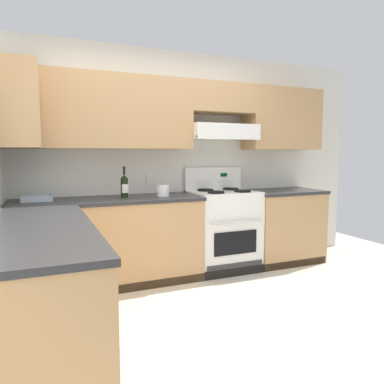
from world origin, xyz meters
The scene contains 8 objects.
ground_plane centered at (0.00, 0.00, 0.00)m, with size 7.04×7.04×0.00m, color beige.
wall_back centered at (0.40, 1.53, 1.48)m, with size 4.68×0.57×2.55m.
counter_back_run centered at (0.13, 1.24, 0.45)m, with size 3.60×0.65×0.91m.
counter_left_run centered at (-1.24, 0.00, 0.45)m, with size 0.63×1.91×0.91m.
stove centered at (0.75, 1.25, 0.48)m, with size 0.76×0.62×1.20m.
wine_bottle centered at (-0.42, 1.25, 1.04)m, with size 0.07×0.08×0.32m.
bowl centered at (-1.27, 1.30, 0.93)m, with size 0.28×0.21×0.06m.
paper_towel_roll centered at (-0.01, 1.20, 0.97)m, with size 0.12×0.12×0.12m.
Camera 1 is at (-1.25, -2.52, 1.37)m, focal length 34.19 mm.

